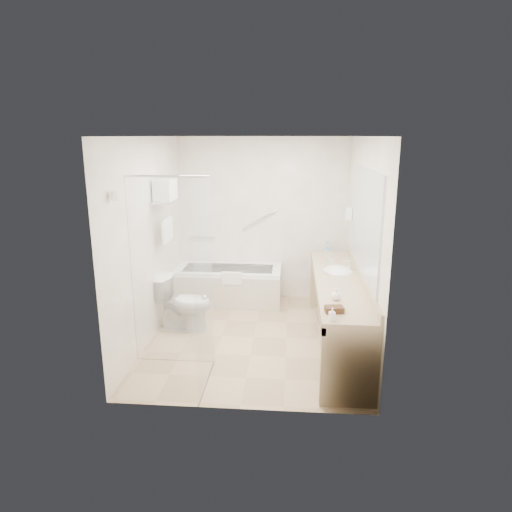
# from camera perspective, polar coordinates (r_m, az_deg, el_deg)

# --- Properties ---
(floor) EXTENTS (3.20, 3.20, 0.00)m
(floor) POSITION_cam_1_polar(r_m,az_deg,el_deg) (5.95, -0.24, -10.09)
(floor) COLOR tan
(floor) RESTS_ON ground
(ceiling) EXTENTS (2.60, 3.20, 0.10)m
(ceiling) POSITION_cam_1_polar(r_m,az_deg,el_deg) (5.40, -0.27, 14.74)
(ceiling) COLOR silver
(ceiling) RESTS_ON wall_back
(wall_back) EXTENTS (2.60, 0.10, 2.50)m
(wall_back) POSITION_cam_1_polar(r_m,az_deg,el_deg) (7.11, 0.85, 4.62)
(wall_back) COLOR white
(wall_back) RESTS_ON ground
(wall_front) EXTENTS (2.60, 0.10, 2.50)m
(wall_front) POSITION_cam_1_polar(r_m,az_deg,el_deg) (4.01, -2.21, -3.46)
(wall_front) COLOR white
(wall_front) RESTS_ON ground
(wall_left) EXTENTS (0.10, 3.20, 2.50)m
(wall_left) POSITION_cam_1_polar(r_m,az_deg,el_deg) (5.80, -13.16, 1.90)
(wall_left) COLOR white
(wall_left) RESTS_ON ground
(wall_right) EXTENTS (0.10, 3.20, 2.50)m
(wall_right) POSITION_cam_1_polar(r_m,az_deg,el_deg) (5.59, 13.15, 1.42)
(wall_right) COLOR white
(wall_right) RESTS_ON ground
(bathtub) EXTENTS (1.60, 0.73, 0.59)m
(bathtub) POSITION_cam_1_polar(r_m,az_deg,el_deg) (7.05, -3.44, -3.67)
(bathtub) COLOR white
(bathtub) RESTS_ON floor
(grab_bar_short) EXTENTS (0.40, 0.03, 0.03)m
(grab_bar_short) POSITION_cam_1_polar(r_m,az_deg,el_deg) (7.25, -6.69, 2.31)
(grab_bar_short) COLOR silver
(grab_bar_short) RESTS_ON wall_back
(grab_bar_long) EXTENTS (0.53, 0.03, 0.33)m
(grab_bar_long) POSITION_cam_1_polar(r_m,az_deg,el_deg) (7.07, 0.43, 4.57)
(grab_bar_long) COLOR silver
(grab_bar_long) RESTS_ON wall_back
(shower_enclosure) EXTENTS (0.96, 0.91, 2.11)m
(shower_enclosure) POSITION_cam_1_polar(r_m,az_deg,el_deg) (4.81, -8.72, -2.81)
(shower_enclosure) COLOR silver
(shower_enclosure) RESTS_ON floor
(towel_shelf) EXTENTS (0.24, 0.55, 0.81)m
(towel_shelf) POSITION_cam_1_polar(r_m,az_deg,el_deg) (6.01, -11.25, 7.32)
(towel_shelf) COLOR silver
(towel_shelf) RESTS_ON wall_left
(vanity_counter) EXTENTS (0.55, 2.70, 0.95)m
(vanity_counter) POSITION_cam_1_polar(r_m,az_deg,el_deg) (5.58, 10.20, -4.97)
(vanity_counter) COLOR tan
(vanity_counter) RESTS_ON floor
(sink) EXTENTS (0.40, 0.52, 0.14)m
(sink) POSITION_cam_1_polar(r_m,az_deg,el_deg) (5.91, 10.22, -2.02)
(sink) COLOR white
(sink) RESTS_ON vanity_counter
(faucet) EXTENTS (0.03, 0.03, 0.14)m
(faucet) POSITION_cam_1_polar(r_m,az_deg,el_deg) (5.89, 11.67, -1.02)
(faucet) COLOR silver
(faucet) RESTS_ON vanity_counter
(mirror) EXTENTS (0.02, 2.00, 1.20)m
(mirror) POSITION_cam_1_polar(r_m,az_deg,el_deg) (5.38, 13.46, 4.16)
(mirror) COLOR #ABB1B8
(mirror) RESTS_ON wall_right
(hairdryer_unit) EXTENTS (0.08, 0.10, 0.18)m
(hairdryer_unit) POSITION_cam_1_polar(r_m,az_deg,el_deg) (6.56, 11.53, 5.25)
(hairdryer_unit) COLOR white
(hairdryer_unit) RESTS_ON wall_right
(toilet) EXTENTS (0.78, 0.50, 0.72)m
(toilet) POSITION_cam_1_polar(r_m,az_deg,el_deg) (6.14, -9.00, -5.84)
(toilet) COLOR white
(toilet) RESTS_ON floor
(amenity_basket) EXTENTS (0.19, 0.14, 0.06)m
(amenity_basket) POSITION_cam_1_polar(r_m,az_deg,el_deg) (4.51, 9.75, -6.58)
(amenity_basket) COLOR #432C18
(amenity_basket) RESTS_ON vanity_counter
(soap_bottle_a) EXTENTS (0.07, 0.13, 0.05)m
(soap_bottle_a) POSITION_cam_1_polar(r_m,az_deg,el_deg) (4.32, 9.48, -7.57)
(soap_bottle_a) COLOR white
(soap_bottle_a) RESTS_ON vanity_counter
(soap_bottle_b) EXTENTS (0.14, 0.15, 0.10)m
(soap_bottle_b) POSITION_cam_1_polar(r_m,az_deg,el_deg) (4.83, 9.92, -4.88)
(soap_bottle_b) COLOR white
(soap_bottle_b) RESTS_ON vanity_counter
(water_bottle_left) EXTENTS (0.06, 0.06, 0.19)m
(water_bottle_left) POSITION_cam_1_polar(r_m,az_deg,el_deg) (6.32, 8.83, 0.25)
(water_bottle_left) COLOR silver
(water_bottle_left) RESTS_ON vanity_counter
(water_bottle_mid) EXTENTS (0.06, 0.06, 0.20)m
(water_bottle_mid) POSITION_cam_1_polar(r_m,az_deg,el_deg) (6.19, 9.08, -0.01)
(water_bottle_mid) COLOR silver
(water_bottle_mid) RESTS_ON vanity_counter
(water_bottle_right) EXTENTS (0.05, 0.05, 0.18)m
(water_bottle_right) POSITION_cam_1_polar(r_m,az_deg,el_deg) (6.69, 8.88, 1.00)
(water_bottle_right) COLOR silver
(water_bottle_right) RESTS_ON vanity_counter
(drinking_glass_near) EXTENTS (0.08, 0.08, 0.09)m
(drinking_glass_near) POSITION_cam_1_polar(r_m,az_deg,el_deg) (6.06, 9.49, -0.81)
(drinking_glass_near) COLOR silver
(drinking_glass_near) RESTS_ON vanity_counter
(drinking_glass_far) EXTENTS (0.08, 0.08, 0.09)m
(drinking_glass_far) POSITION_cam_1_polar(r_m,az_deg,el_deg) (5.71, 8.96, -1.78)
(drinking_glass_far) COLOR silver
(drinking_glass_far) RESTS_ON vanity_counter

